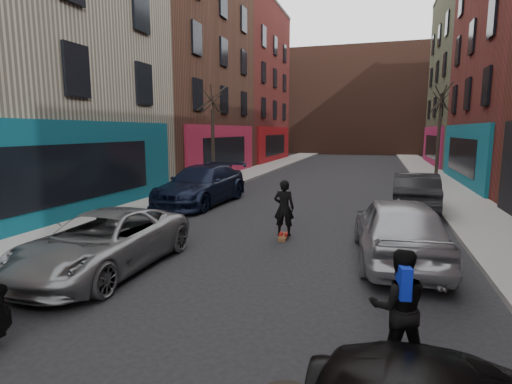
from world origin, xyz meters
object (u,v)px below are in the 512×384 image
Objects in this scene: parked_left_far at (104,242)px; parked_left_end at (201,185)px; parked_right_end at (415,192)px; tree_right_far at (439,124)px; pedestrian at (399,307)px; skateboard at (284,237)px; tree_left_far at (213,126)px; parked_right_far at (398,229)px; skateboarder at (284,208)px.

parked_left_far is 8.39m from parked_left_end.
parked_left_end is 1.23× the size of parked_right_end.
tree_right_far is 21.80m from parked_left_far.
pedestrian reaches higher than parked_left_far.
tree_right_far is 1.47× the size of parked_right_end.
skateboard is at bearing 56.40° from parked_right_end.
parked_right_end is 2.86× the size of pedestrian.
parked_left_end is 7.13× the size of skateboard.
tree_left_far reaches higher than parked_right_far.
parked_left_end is (1.63, -5.18, -2.55)m from tree_left_far.
parked_right_far is at bearing -25.51° from skateboard.
skateboard is (3.31, 3.79, -0.62)m from parked_left_far.
skateboard is at bearing 48.46° from parked_left_far.
parked_right_far is at bearing 84.77° from parked_right_end.
pedestrian is at bearing 86.88° from parked_right_end.
skateboarder is (-3.10, 1.21, 0.11)m from parked_right_far.
tree_left_far is 4.02× the size of pedestrian.
tree_right_far is at bearing 63.77° from parked_left_far.
tree_left_far is 13.78m from tree_right_far.
skateboard is 0.87m from skateboarder.
parked_right_far is 6.77m from parked_right_end.
tree_left_far is at bearing 118.96° from skateboard.
parked_left_end is at bearing -47.98° from skateboarder.
parked_left_far is 5.04m from skateboarder.
skateboard is at bearing -40.55° from parked_left_end.
tree_right_far reaches higher than parked_left_end.
parked_right_far is at bearing 154.49° from skateboarder.
tree_right_far is 21.85m from pedestrian.
tree_left_far is at bearing -19.37° from parked_right_end.
tree_right_far is 17.36m from parked_right_far.
skateboard is at bearing -4.16° from skateboarder.
parked_left_end is at bearing -41.39° from parked_right_far.
parked_right_far reaches higher than skateboard.
parked_right_end is at bearing -21.97° from tree_left_far.
parked_right_far is 1.03× the size of parked_right_end.
parked_left_end reaches higher than parked_right_far.
parked_left_far is at bearing 44.75° from skateboarder.
tree_right_far reaches higher than parked_left_far.
skateboarder is (-4.02, -5.50, 0.16)m from parked_right_end.
skateboarder is at bearing 56.40° from parked_right_end.
pedestrian is (-0.21, -4.56, 0.00)m from parked_right_far.
tree_right_far is at bearing -109.02° from pedestrian.
tree_right_far is at bearing -105.21° from parked_right_far.
parked_right_end is (10.33, -4.17, -2.62)m from tree_left_far.
skateboarder is at bearing -26.50° from parked_right_far.
pedestrian is at bearing -50.31° from parked_left_end.
pedestrian is (2.89, -5.78, 0.77)m from skateboard.
parked_left_far is at bearing -28.29° from pedestrian.
parked_right_far is 5.96× the size of skateboard.
skateboard is (-6.09, -15.67, -3.48)m from tree_right_far.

